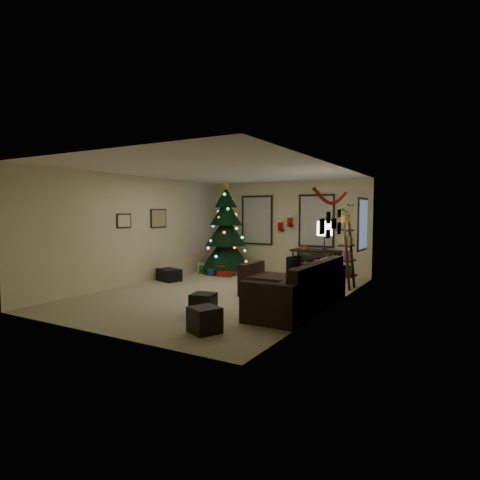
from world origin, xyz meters
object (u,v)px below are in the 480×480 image
Objects in this scene: sofa at (293,290)px; desk_chair at (304,268)px; christmas_tree at (226,234)px; desk at (316,253)px; bookshelf at (348,256)px.

sofa is 4.53× the size of desk_chair.
christmas_tree is 4.32× the size of desk_chair.
christmas_tree reaches higher than desk_chair.
desk is 0.87× the size of bookshelf.
sofa reaches higher than desk.
sofa is at bearing -77.48° from desk.
christmas_tree reaches higher than desk.
desk_chair is (-0.90, 2.90, 0.03)m from sofa.
sofa is at bearing -40.81° from christmas_tree.
bookshelf is at bearing -9.50° from desk_chair.
sofa is 2.29m from bookshelf.
bookshelf is (1.37, -0.70, 0.45)m from desk_chair.
desk is 2.16× the size of desk_chair.
desk_chair is at bearing 152.87° from bookshelf.
desk_chair is 1.61m from bookshelf.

